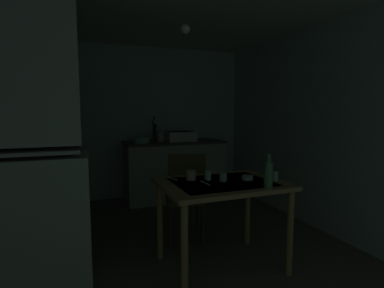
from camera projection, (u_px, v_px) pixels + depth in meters
ground_plane at (176, 255)px, 2.94m from camera, size 5.30×5.30×0.00m
wall_back at (134, 123)px, 4.86m from camera, size 3.60×0.10×2.36m
wall_right at (329, 128)px, 3.44m from camera, size 0.10×4.40×2.36m
hutch_cabinet at (18, 166)px, 2.21m from camera, size 0.95×0.52×2.11m
counter_cabinet at (174, 170)px, 4.78m from camera, size 1.52×0.64×0.90m
sink_basin at (180, 136)px, 4.76m from camera, size 0.44×0.34×0.15m
hand_pump at (154, 131)px, 4.66m from camera, size 0.05×0.27×0.39m
mixing_bowl_counter at (142, 140)px, 4.51m from camera, size 0.23×0.23×0.08m
stoneware_crock at (161, 137)px, 4.69m from camera, size 0.10×0.10×0.15m
dining_table at (222, 194)px, 2.67m from camera, size 1.07×0.80×0.77m
chair_far_side at (186, 195)px, 3.23m from camera, size 0.48×0.48×0.95m
serving_bowl_wide at (247, 178)px, 2.74m from camera, size 0.10×0.10×0.04m
teacup_cream at (208, 175)px, 2.74m from camera, size 0.06×0.06×0.08m
mug_tall at (223, 177)px, 2.68m from camera, size 0.07×0.07×0.08m
teacup_mint at (275, 176)px, 2.70m from camera, size 0.06×0.06×0.08m
mug_dark at (191, 175)px, 2.73m from camera, size 0.09×0.09×0.09m
glass_bottle at (268, 174)px, 2.46m from camera, size 0.07×0.07×0.27m
table_knife at (205, 183)px, 2.61m from camera, size 0.03×0.17×0.00m
teaspoon_near_bowl at (172, 179)px, 2.77m from camera, size 0.06×0.14×0.00m
pendant_bulb at (185, 29)px, 2.58m from camera, size 0.08×0.08×0.08m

